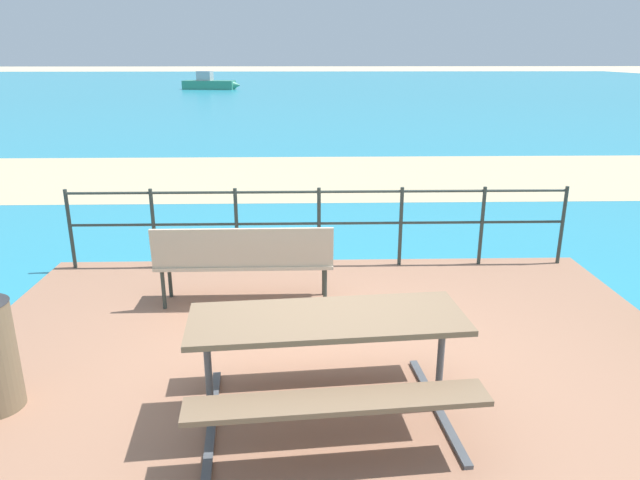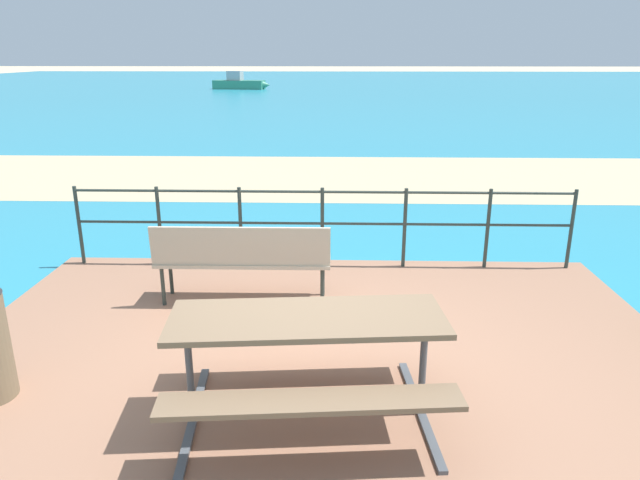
{
  "view_description": "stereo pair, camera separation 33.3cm",
  "coord_description": "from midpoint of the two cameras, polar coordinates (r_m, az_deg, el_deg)",
  "views": [
    {
      "loc": [
        -0.17,
        -4.19,
        2.53
      ],
      "look_at": [
        -0.01,
        1.7,
        0.61
      ],
      "focal_mm": 32.31,
      "sensor_mm": 36.0,
      "label": 1
    },
    {
      "loc": [
        0.17,
        -4.19,
        2.53
      ],
      "look_at": [
        -0.01,
        1.7,
        0.61
      ],
      "focal_mm": 32.31,
      "sensor_mm": 36.0,
      "label": 2
    }
  ],
  "objects": [
    {
      "name": "boat_near",
      "position": [
        44.62,
        -7.76,
        15.14
      ],
      "size": [
        4.33,
        1.74,
        1.3
      ],
      "rotation": [
        0.0,
        0.0,
        6.14
      ],
      "color": "#338466",
      "rests_on": "sea_water"
    },
    {
      "name": "park_bench",
      "position": [
        5.85,
        -6.11,
        -1.57
      ],
      "size": [
        1.79,
        0.42,
        0.85
      ],
      "rotation": [
        0.0,
        0.0,
        3.15
      ],
      "color": "#BCAD93",
      "rests_on": "patio_paving"
    },
    {
      "name": "picnic_table",
      "position": [
        3.97,
        1.18,
        -10.04
      ],
      "size": [
        1.96,
        1.45,
        0.79
      ],
      "rotation": [
        0.0,
        0.0,
        0.09
      ],
      "color": "#7A6047",
      "rests_on": "patio_paving"
    },
    {
      "name": "sea_water",
      "position": [
        44.26,
        1.74,
        14.71
      ],
      "size": [
        90.0,
        90.0,
        0.01
      ],
      "primitive_type": "cube",
      "color": "teal",
      "rests_on": "ground"
    },
    {
      "name": "railing_fence",
      "position": [
        6.85,
        1.62,
        2.18
      ],
      "size": [
        5.94,
        0.04,
        0.97
      ],
      "color": "#2D3833",
      "rests_on": "patio_paving"
    },
    {
      "name": "beach_strip",
      "position": [
        12.5,
        1.66,
        6.34
      ],
      "size": [
        54.01,
        4.83,
        0.01
      ],
      "primitive_type": "cube",
      "rotation": [
        0.0,
        0.0,
        0.0
      ],
      "color": "tan",
      "rests_on": "ground"
    },
    {
      "name": "patio_paving",
      "position": [
        4.87,
        1.48,
        -12.83
      ],
      "size": [
        6.4,
        5.2,
        0.06
      ],
      "primitive_type": "cube",
      "color": "#996B51",
      "rests_on": "ground"
    },
    {
      "name": "ground_plane",
      "position": [
        4.89,
        1.48,
        -13.13
      ],
      "size": [
        240.0,
        240.0,
        0.0
      ],
      "primitive_type": "plane",
      "color": "beige"
    }
  ]
}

